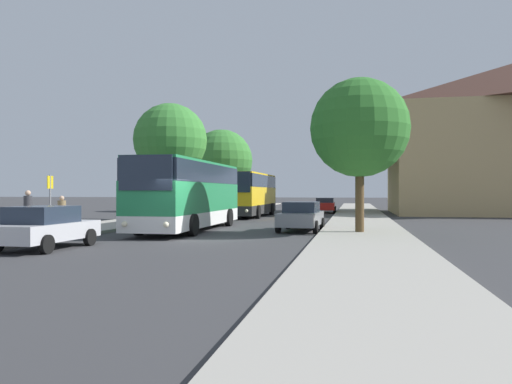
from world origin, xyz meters
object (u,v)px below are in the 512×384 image
object	(u,v)px
pedestrian_waiting_far	(62,214)
tree_left_far	(221,161)
bus_front	(189,194)
bus_middle	(249,194)
parked_car_right_near	(301,216)
parked_car_right_far	(325,205)
pedestrian_waiting_near	(28,211)
tree_right_mid	(359,148)
tree_left_near	(170,140)
parked_car_left_curb	(45,227)
tree_right_near	(361,138)
tree_right_far	(360,128)
bus_stop_sign	(50,196)

from	to	relation	value
pedestrian_waiting_far	tree_left_far	xyz separation A→B (m)	(-0.15, 28.10, 4.13)
bus_front	tree_left_far	size ratio (longest dim) A/B	1.40
pedestrian_waiting_far	bus_middle	bearing A→B (deg)	133.99
bus_front	pedestrian_waiting_far	xyz separation A→B (m)	(-4.57, -4.20, -0.89)
parked_car_right_near	tree_left_far	xyz separation A→B (m)	(-10.44, 23.36, 4.34)
pedestrian_waiting_far	parked_car_right_far	bearing A→B (deg)	127.11
pedestrian_waiting_near	tree_right_mid	bearing A→B (deg)	92.99
parked_car_right_near	tree_left_near	bearing A→B (deg)	-34.08
parked_car_right_near	pedestrian_waiting_near	distance (m)	12.75
parked_car_left_curb	tree_right_near	distance (m)	30.81
tree_left_near	bus_middle	bearing A→B (deg)	57.00
parked_car_right_far	tree_right_near	bearing A→B (deg)	134.18
parked_car_left_curb	tree_right_near	size ratio (longest dim) A/B	0.45
bus_middle	tree_right_far	bearing A→B (deg)	-61.89
tree_right_mid	bus_stop_sign	bearing A→B (deg)	-115.53
parked_car_right_near	tree_right_far	distance (m)	5.33
tree_left_near	tree_right_far	distance (m)	15.63
tree_right_far	tree_right_mid	bearing A→B (deg)	89.53
parked_car_right_near	bus_stop_sign	bearing A→B (deg)	22.04
bus_middle	parked_car_right_far	size ratio (longest dim) A/B	2.68
bus_middle	tree_right_near	world-z (taller)	tree_right_near
tree_left_near	tree_right_near	xyz separation A→B (m)	(12.94, 11.22, 1.08)
bus_middle	tree_right_mid	xyz separation A→B (m)	(8.66, 12.56, 4.56)
tree_left_far	bus_stop_sign	bearing A→B (deg)	-92.02
parked_car_right_far	tree_right_mid	size ratio (longest dim) A/B	0.44
bus_stop_sign	tree_left_near	world-z (taller)	tree_left_near
bus_stop_sign	bus_front	bearing A→B (deg)	30.87
bus_middle	parked_car_right_far	bearing A→B (deg)	54.91
parked_car_right_near	tree_right_near	bearing A→B (deg)	-96.64
parked_car_right_far	tree_right_mid	bearing A→B (deg)	-125.18
tree_right_mid	bus_middle	bearing A→B (deg)	-124.60
tree_right_near	parked_car_right_near	bearing A→B (deg)	-99.68
bus_middle	tree_left_far	distance (m)	11.17
parked_car_right_near	pedestrian_waiting_near	bearing A→B (deg)	27.50
parked_car_right_near	tree_right_mid	distance (m)	27.18
parked_car_right_near	tree_left_near	world-z (taller)	tree_left_near
tree_left_near	parked_car_right_near	bearing A→B (deg)	-37.12
bus_stop_sign	parked_car_right_far	bearing A→B (deg)	66.16
bus_stop_sign	tree_left_far	world-z (taller)	tree_left_far
parked_car_right_far	bus_stop_sign	xyz separation A→B (m)	(-11.37, -25.73, 1.03)
parked_car_left_curb	tree_right_mid	world-z (taller)	tree_right_mid
parked_car_right_near	pedestrian_waiting_far	bearing A→B (deg)	27.73
tree_right_near	parked_car_right_far	bearing A→B (deg)	135.23
parked_car_right_near	bus_stop_sign	distance (m)	12.10
tree_left_near	tree_left_far	world-z (taller)	tree_left_far
parked_car_left_curb	tree_left_near	world-z (taller)	tree_left_near
pedestrian_waiting_far	tree_left_far	world-z (taller)	tree_left_far
pedestrian_waiting_near	parked_car_left_curb	bearing A→B (deg)	-21.04
bus_front	pedestrian_waiting_near	world-z (taller)	bus_front
pedestrian_waiting_near	tree_right_mid	distance (m)	35.33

